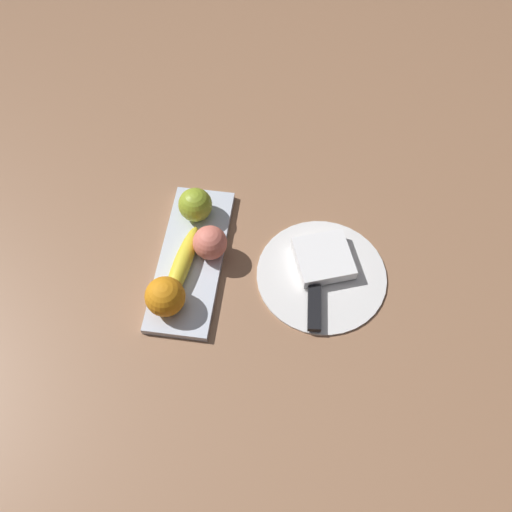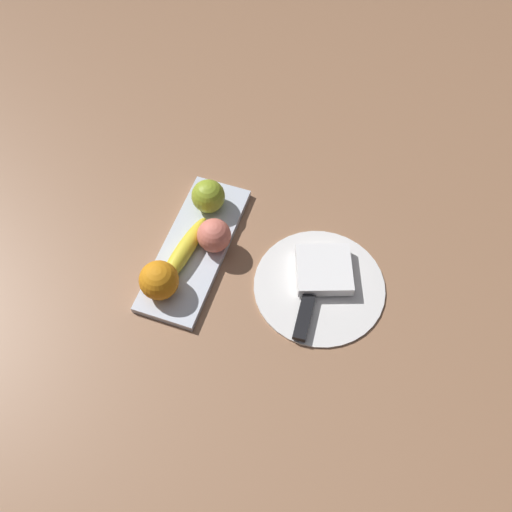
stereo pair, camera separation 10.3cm
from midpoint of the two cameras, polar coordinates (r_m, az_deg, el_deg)
The scene contains 9 objects.
ground_plane at distance 1.10m, azimuth -8.99°, elevation 0.47°, with size 2.40×2.40×0.00m, color #976A4B.
fruit_tray at distance 1.08m, azimuth -9.34°, elevation -0.50°, with size 0.32×0.12×0.02m, color silver.
apple at distance 1.10m, azimuth -8.91°, elevation 5.00°, with size 0.07×0.07×0.07m, color #92AA2B.
banana at distance 1.05m, azimuth -10.40°, elevation -1.13°, with size 0.17×0.03×0.03m, color yellow.
orange_near_apple at distance 1.00m, azimuth -12.20°, elevation -4.34°, with size 0.07×0.07×0.07m, color orange.
peach at distance 1.05m, azimuth -7.53°, elevation 1.13°, with size 0.07×0.07×0.07m, color #E77563.
dinner_plate at distance 1.06m, azimuth 3.98°, elevation -2.14°, with size 0.25×0.25×0.01m, color white.
folded_napkin at distance 1.06m, azimuth 4.20°, elevation -0.25°, with size 0.10×0.10×0.02m, color white.
knife at distance 1.02m, azimuth 3.14°, elevation -4.79°, with size 0.18×0.03×0.01m.
Camera 1 is at (-0.55, -0.20, 0.93)m, focal length 39.08 mm.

